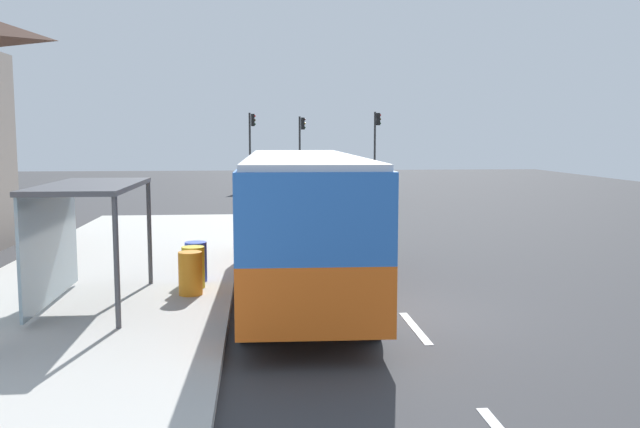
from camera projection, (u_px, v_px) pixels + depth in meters
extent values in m
cube|color=#38383A|center=(325.00, 226.00, 27.85)|extent=(56.00, 92.00, 0.04)
cube|color=beige|center=(94.00, 295.00, 15.39)|extent=(6.20, 30.00, 0.18)
cube|color=silver|center=(415.00, 328.00, 13.03)|extent=(0.16, 2.20, 0.01)
cube|color=silver|center=(372.00, 275.00, 17.98)|extent=(0.16, 2.20, 0.01)
cube|color=silver|center=(347.00, 245.00, 22.93)|extent=(0.16, 2.20, 0.01)
cube|color=silver|center=(331.00, 226.00, 27.87)|extent=(0.16, 2.20, 0.01)
cube|color=silver|center=(320.00, 212.00, 32.82)|extent=(0.16, 2.20, 0.01)
cube|color=silver|center=(311.00, 202.00, 37.77)|extent=(0.16, 2.20, 0.01)
cube|color=silver|center=(305.00, 195.00, 42.72)|extent=(0.16, 2.20, 0.01)
cube|color=orange|center=(302.00, 247.00, 15.92)|extent=(2.77, 11.06, 1.15)
cube|color=blue|center=(302.00, 191.00, 15.77)|extent=(2.77, 11.06, 1.45)
cube|color=silver|center=(302.00, 158.00, 15.68)|extent=(2.64, 10.84, 0.12)
cube|color=black|center=(295.00, 180.00, 21.18)|extent=(2.30, 0.18, 1.22)
cube|color=black|center=(248.00, 197.00, 15.20)|extent=(0.30, 8.58, 1.10)
cylinder|color=black|center=(258.00, 245.00, 19.77)|extent=(0.30, 1.01, 1.00)
cylinder|color=black|center=(335.00, 245.00, 19.92)|extent=(0.30, 1.01, 1.00)
cylinder|color=black|center=(247.00, 313.00, 12.24)|extent=(0.30, 1.01, 1.00)
cylinder|color=black|center=(372.00, 310.00, 12.39)|extent=(0.30, 1.01, 1.00)
cube|color=white|center=(345.00, 178.00, 38.28)|extent=(2.20, 5.27, 1.96)
cube|color=black|center=(345.00, 172.00, 38.24)|extent=(2.16, 3.20, 0.44)
cylinder|color=black|center=(365.00, 198.00, 36.45)|extent=(0.25, 0.69, 0.68)
cylinder|color=black|center=(332.00, 199.00, 36.36)|extent=(0.25, 0.69, 0.68)
cylinder|color=black|center=(357.00, 192.00, 40.42)|extent=(0.25, 0.69, 0.68)
cylinder|color=black|center=(327.00, 192.00, 40.32)|extent=(0.25, 0.69, 0.68)
cube|color=navy|center=(326.00, 178.00, 49.87)|extent=(1.83, 4.41, 0.60)
cube|color=black|center=(327.00, 170.00, 49.61)|extent=(1.60, 2.39, 0.60)
cylinder|color=black|center=(314.00, 181.00, 51.32)|extent=(0.20, 0.64, 0.64)
cylinder|color=black|center=(335.00, 181.00, 51.46)|extent=(0.20, 0.64, 0.64)
cylinder|color=black|center=(317.00, 183.00, 48.35)|extent=(0.20, 0.64, 0.64)
cylinder|color=black|center=(340.00, 183.00, 48.49)|extent=(0.20, 0.64, 0.64)
cylinder|color=orange|center=(190.00, 273.00, 14.97)|extent=(0.52, 0.52, 0.95)
cylinder|color=yellow|center=(193.00, 267.00, 15.66)|extent=(0.52, 0.52, 0.95)
cylinder|color=blue|center=(196.00, 262.00, 16.35)|extent=(0.52, 0.52, 0.95)
cylinder|color=#2D2D2D|center=(375.00, 151.00, 47.27)|extent=(0.14, 0.14, 5.31)
cube|color=black|center=(378.00, 119.00, 47.04)|extent=(0.24, 0.28, 0.84)
sphere|color=red|center=(380.00, 115.00, 47.02)|extent=(0.16, 0.16, 0.16)
sphere|color=#3C2C03|center=(380.00, 119.00, 47.05)|extent=(0.16, 0.16, 0.16)
sphere|color=black|center=(380.00, 123.00, 47.09)|extent=(0.16, 0.16, 0.16)
cylinder|color=#2D2D2D|center=(250.00, 151.00, 47.28)|extent=(0.14, 0.14, 5.24)
cube|color=black|center=(253.00, 120.00, 47.06)|extent=(0.24, 0.28, 0.84)
sphere|color=red|center=(255.00, 116.00, 47.04)|extent=(0.16, 0.16, 0.16)
sphere|color=#3C2C03|center=(255.00, 120.00, 47.07)|extent=(0.16, 0.16, 0.16)
sphere|color=black|center=(255.00, 124.00, 47.10)|extent=(0.16, 0.16, 0.16)
cylinder|color=#2D2D2D|center=(300.00, 152.00, 48.40)|extent=(0.14, 0.14, 5.02)
cube|color=black|center=(303.00, 124.00, 48.19)|extent=(0.24, 0.28, 0.84)
sphere|color=#360606|center=(304.00, 120.00, 48.17)|extent=(0.16, 0.16, 0.16)
sphere|color=#F2B20C|center=(304.00, 124.00, 48.20)|extent=(0.16, 0.16, 0.16)
sphere|color=black|center=(304.00, 128.00, 48.24)|extent=(0.16, 0.16, 0.16)
cube|color=#4C4C51|center=(91.00, 186.00, 13.92)|extent=(1.80, 4.00, 0.10)
cube|color=#8CA5B2|center=(50.00, 245.00, 13.97)|extent=(0.06, 3.80, 2.30)
cylinder|color=#4C4C51|center=(116.00, 262.00, 12.25)|extent=(0.10, 0.10, 2.44)
cylinder|color=#4C4C51|center=(149.00, 232.00, 16.01)|extent=(0.10, 0.10, 2.44)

